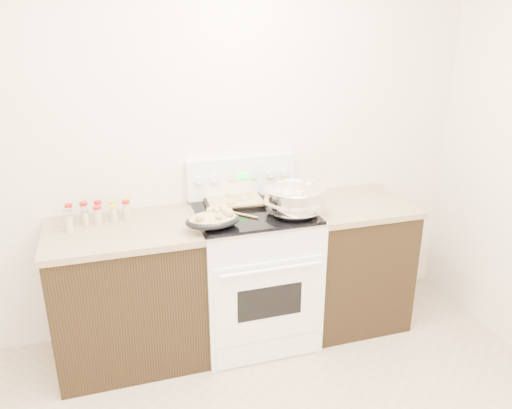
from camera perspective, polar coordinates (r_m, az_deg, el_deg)
name	(u,v)px	position (r m, az deg, el deg)	size (l,w,h in m)	color
room_shell	(278,154)	(1.61, 2.47, 5.77)	(4.10, 3.60, 2.75)	white
counter_left	(129,294)	(3.33, -14.30, -9.85)	(0.93, 0.67, 0.92)	black
counter_right	(350,261)	(3.70, 10.66, -6.34)	(0.73, 0.67, 0.92)	black
kitchen_range	(254,272)	(3.43, -0.27, -7.70)	(0.78, 0.73, 1.22)	white
mixing_bowl	(294,200)	(3.15, 4.37, 0.50)	(0.46, 0.46, 0.23)	silver
roasting_pan	(213,219)	(2.97, -4.92, -1.69)	(0.34, 0.24, 0.12)	black
baking_sheet	(235,201)	(3.34, -2.40, 0.36)	(0.42, 0.31, 0.06)	black
wooden_spoon	(233,217)	(3.10, -2.65, -1.40)	(0.21, 0.22, 0.04)	#A5804B
blue_ladle	(300,205)	(3.23, 5.10, -0.08)	(0.17, 0.26, 0.11)	#7EADBC
spice_jars	(96,213)	(3.24, -17.83, -0.93)	(0.40, 0.24, 0.13)	#BFB28C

